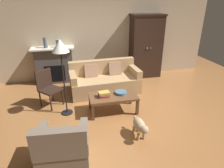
% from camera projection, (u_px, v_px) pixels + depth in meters
% --- Properties ---
extents(ground_plane, '(9.60, 9.60, 0.00)m').
position_uv_depth(ground_plane, '(122.00, 114.00, 4.55)').
color(ground_plane, '#9E6638').
extents(back_wall, '(7.20, 0.10, 2.80)m').
position_uv_depth(back_wall, '(102.00, 35.00, 6.26)').
color(back_wall, beige).
rests_on(back_wall, ground).
extents(fireplace, '(1.26, 0.48, 1.12)m').
position_uv_depth(fireplace, '(55.00, 65.00, 6.06)').
color(fireplace, '#4C4947').
rests_on(fireplace, ground).
extents(armoire, '(1.06, 0.57, 2.03)m').
position_uv_depth(armoire, '(146.00, 46.00, 6.40)').
color(armoire, black).
rests_on(armoire, ground).
extents(couch, '(1.96, 0.95, 0.86)m').
position_uv_depth(couch, '(104.00, 81.00, 5.54)').
color(couch, tan).
rests_on(couch, ground).
extents(coffee_table, '(1.10, 0.60, 0.42)m').
position_uv_depth(coffee_table, '(113.00, 97.00, 4.52)').
color(coffee_table, brown).
rests_on(coffee_table, ground).
extents(fruit_bowl, '(0.28, 0.28, 0.06)m').
position_uv_depth(fruit_bowl, '(121.00, 93.00, 4.56)').
color(fruit_bowl, slate).
rests_on(fruit_bowl, coffee_table).
extents(book_stack, '(0.27, 0.20, 0.12)m').
position_uv_depth(book_stack, '(104.00, 94.00, 4.41)').
color(book_stack, '#B73833').
rests_on(book_stack, coffee_table).
extents(mantel_vase_slate, '(0.12, 0.12, 0.30)m').
position_uv_depth(mantel_vase_slate, '(45.00, 43.00, 5.72)').
color(mantel_vase_slate, '#565B66').
rests_on(mantel_vase_slate, fireplace).
extents(mantel_vase_jade, '(0.12, 0.12, 0.23)m').
position_uv_depth(mantel_vase_jade, '(58.00, 43.00, 5.81)').
color(mantel_vase_jade, slate).
rests_on(mantel_vase_jade, fireplace).
extents(armchair_near_left, '(0.84, 0.83, 0.88)m').
position_uv_depth(armchair_near_left, '(64.00, 150.00, 3.04)').
color(armchair_near_left, '#756656').
rests_on(armchair_near_left, ground).
extents(side_chair_wooden, '(0.62, 0.62, 0.90)m').
position_uv_depth(side_chair_wooden, '(48.00, 86.00, 4.75)').
color(side_chair_wooden, black).
rests_on(side_chair_wooden, ground).
extents(floor_lamp, '(0.36, 0.36, 1.72)m').
position_uv_depth(floor_lamp, '(61.00, 51.00, 3.98)').
color(floor_lamp, black).
rests_on(floor_lamp, ground).
extents(dog, '(0.21, 0.57, 0.39)m').
position_uv_depth(dog, '(140.00, 126.00, 3.71)').
color(dog, tan).
rests_on(dog, ground).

